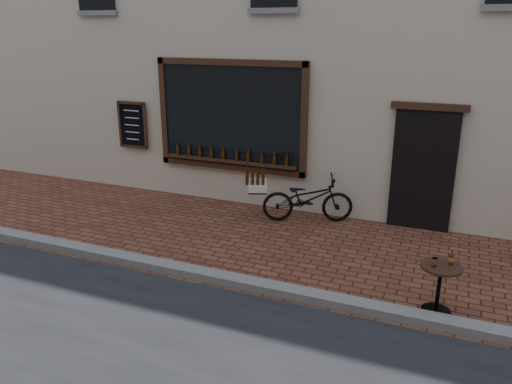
% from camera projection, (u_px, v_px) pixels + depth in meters
% --- Properties ---
extents(ground, '(90.00, 90.00, 0.00)m').
position_uv_depth(ground, '(251.00, 295.00, 6.96)').
color(ground, '#592A1D').
rests_on(ground, ground).
extents(kerb, '(90.00, 0.25, 0.12)m').
position_uv_depth(kerb, '(256.00, 285.00, 7.12)').
color(kerb, slate).
rests_on(kerb, ground).
extents(cargo_bicycle, '(2.05, 1.23, 0.97)m').
position_uv_depth(cargo_bicycle, '(306.00, 198.00, 9.51)').
color(cargo_bicycle, black).
rests_on(cargo_bicycle, ground).
extents(bistro_table, '(0.52, 0.52, 0.90)m').
position_uv_depth(bistro_table, '(440.00, 279.00, 6.40)').
color(bistro_table, black).
rests_on(bistro_table, ground).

